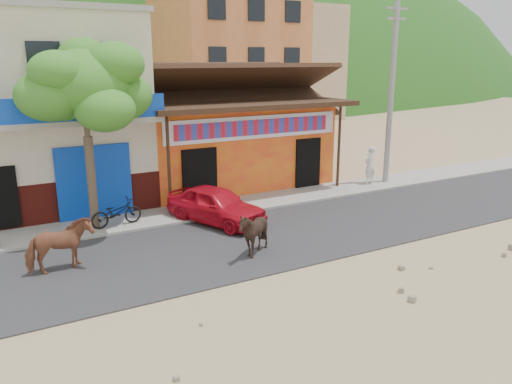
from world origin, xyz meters
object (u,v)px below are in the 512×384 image
Objects in this scene: red_car at (216,205)px; scooter at (116,213)px; cow_dark at (253,233)px; pedestrian at (370,165)px; cow_tan at (60,246)px; utility_pole at (391,91)px; tree at (88,137)px.

scooter is (-3.11, 1.07, -0.10)m from red_car.
pedestrian reaches higher than cow_dark.
red_car is at bearing -116.60° from scooter.
cow_dark is at bearing 14.32° from pedestrian.
cow_tan is 13.70m from pedestrian.
cow_tan is 5.18m from cow_dark.
tree is at bearing -179.10° from utility_pole.
pedestrian is (8.38, 4.65, 0.24)m from cow_dark.
red_car is 3.29m from scooter.
tree is 4.47× the size of cow_dark.
tree is at bearing -33.71° from cow_tan.
utility_pole reaches higher than tree.
cow_dark is at bearing -113.82° from cow_tan.
utility_pole is at bearing 124.49° from cow_dark.
cow_tan is at bearing 134.63° from scooter.
utility_pole is at bearing 163.83° from pedestrian.
tree is 2.64m from scooter.
scooter is at bearing 137.97° from red_car.
tree is 12.05m from pedestrian.
tree is 3.60× the size of pedestrian.
scooter is at bearing -13.38° from tree.
cow_tan is 5.52m from red_car.
tree reaches higher than cow_dark.
scooter is 11.20m from pedestrian.
cow_dark is at bearing -118.43° from red_car.
utility_pole is 10.95m from cow_dark.
cow_tan is 0.45× the size of red_car.
pedestrian is at bearing -83.68° from cow_tan.
pedestrian is (11.19, 0.38, 0.38)m from scooter.
pedestrian is (11.85, 0.22, -2.17)m from tree.
cow_dark is 0.81× the size of pedestrian.
tree reaches higher than cow_tan.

